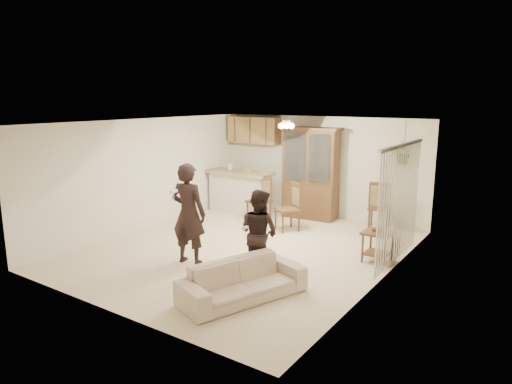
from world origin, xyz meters
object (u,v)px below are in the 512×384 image
Objects in this scene: chair_bar at (259,208)px; chair_hutch_left at (287,217)px; child at (259,237)px; china_hutch at (311,174)px; adult at (189,215)px; side_table at (377,246)px; chair_hutch_right at (380,215)px; sofa at (243,275)px.

chair_bar reaches higher than chair_hutch_left.
child is 0.60× the size of china_hutch.
child is at bearing 179.18° from adult.
side_table is (2.47, -2.09, -0.82)m from china_hutch.
side_table is at bearing -122.99° from child.
chair_bar is 2.84m from chair_hutch_right.
side_table is (1.43, 1.76, -0.38)m from child.
chair_bar is (-0.91, -0.94, -0.80)m from china_hutch.
chair_bar is at bearing -138.19° from china_hutch.
adult reaches higher than child.
chair_bar is at bearing -164.66° from chair_hutch_left.
chair_hutch_right reaches higher than sofa.
chair_bar is (-3.37, 1.14, 0.01)m from side_table.
china_hutch is (0.33, 4.07, 0.21)m from adult.
side_table is 0.58× the size of chair_hutch_left.
adult is at bearing -144.77° from side_table.
sofa is 1.04× the size of adult.
sofa is at bearing -112.84° from side_table.
chair_bar is at bearing -50.17° from child.
china_hutch is (-1.04, 3.85, 0.44)m from child.
china_hutch reaches higher than chair_hutch_left.
child reaches higher than chair_hutch_right.
adult is 3.48m from side_table.
chair_hutch_right is (1.69, 1.29, 0.01)m from chair_hutch_left.
sofa is 0.83× the size of china_hutch.
chair_bar is (-2.25, 3.81, -0.06)m from sofa.
sofa is 1.73× the size of chair_hutch_left.
sofa is 4.99m from china_hutch.
chair_hutch_left is (0.09, -1.28, -0.81)m from china_hutch.
sofa is at bearing 115.34° from child.
sofa is 2.89m from side_table.
side_table is (1.12, 2.66, -0.07)m from sofa.
adult is at bearing 15.08° from child.
sofa reaches higher than side_table.
side_table is at bearing -44.48° from china_hutch.
chair_hutch_left reaches higher than side_table.
side_table is 0.56× the size of chair_hutch_right.
sofa is 4.42m from chair_bar.
chair_hutch_right reaches higher than chair_hutch_left.
child reaches higher than chair_hutch_left.
chair_hutch_left is at bearing -63.62° from child.
china_hutch is 3.33m from side_table.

